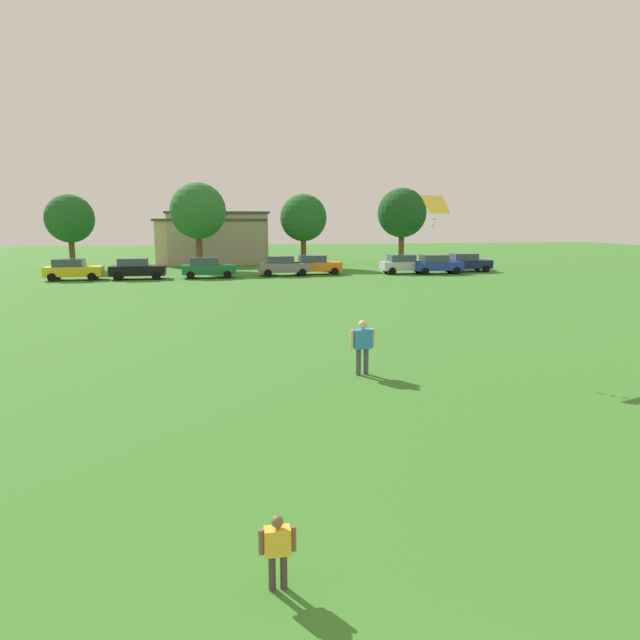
% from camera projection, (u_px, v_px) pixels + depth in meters
% --- Properties ---
extents(ground_plane, '(160.00, 160.00, 0.00)m').
position_uv_depth(ground_plane, '(227.00, 303.00, 32.46)').
color(ground_plane, '#387528').
extents(child_kite_flyer, '(0.48, 0.19, 1.01)m').
position_uv_depth(child_kite_flyer, '(278.00, 546.00, 7.21)').
color(child_kite_flyer, '#3F3833').
rests_on(child_kite_flyer, ground).
extents(adult_bystander, '(0.80, 0.38, 1.69)m').
position_uv_depth(adult_bystander, '(362.00, 343.00, 17.30)').
color(adult_bystander, '#4C4C51').
rests_on(adult_bystander, ground).
extents(kite, '(1.01, 0.71, 1.03)m').
position_uv_depth(kite, '(436.00, 207.00, 18.93)').
color(kite, yellow).
extents(parked_car_yellow_0, '(4.30, 2.02, 1.68)m').
position_uv_depth(parked_car_yellow_0, '(73.00, 269.00, 44.96)').
color(parked_car_yellow_0, yellow).
rests_on(parked_car_yellow_0, ground).
extents(parked_car_black_1, '(4.30, 2.02, 1.68)m').
position_uv_depth(parked_car_black_1, '(137.00, 269.00, 45.66)').
color(parked_car_black_1, black).
rests_on(parked_car_black_1, ground).
extents(parked_car_green_2, '(4.30, 2.02, 1.68)m').
position_uv_depth(parked_car_green_2, '(208.00, 267.00, 46.71)').
color(parked_car_green_2, '#196B38').
rests_on(parked_car_green_2, ground).
extents(parked_car_gray_3, '(4.30, 2.02, 1.68)m').
position_uv_depth(parked_car_gray_3, '(283.00, 266.00, 48.62)').
color(parked_car_gray_3, slate).
rests_on(parked_car_gray_3, ground).
extents(parked_car_orange_4, '(4.30, 2.02, 1.68)m').
position_uv_depth(parked_car_orange_4, '(315.00, 265.00, 49.71)').
color(parked_car_orange_4, orange).
rests_on(parked_car_orange_4, ground).
extents(parked_car_silver_5, '(4.30, 2.02, 1.68)m').
position_uv_depth(parked_car_silver_5, '(404.00, 264.00, 50.44)').
color(parked_car_silver_5, silver).
rests_on(parked_car_silver_5, ground).
extents(parked_car_blue_6, '(4.30, 2.02, 1.68)m').
position_uv_depth(parked_car_blue_6, '(436.00, 264.00, 50.32)').
color(parked_car_blue_6, '#1E38AD').
rests_on(parked_car_blue_6, ground).
extents(parked_car_navy_7, '(4.30, 2.02, 1.68)m').
position_uv_depth(parked_car_navy_7, '(466.00, 262.00, 52.31)').
color(parked_car_navy_7, '#141E4C').
rests_on(parked_car_navy_7, ground).
extents(tree_far_left, '(4.57, 4.57, 7.13)m').
position_uv_depth(tree_far_left, '(70.00, 219.00, 54.19)').
color(tree_far_left, brown).
rests_on(tree_far_left, ground).
extents(tree_left, '(5.26, 5.26, 8.20)m').
position_uv_depth(tree_left, '(198.00, 211.00, 53.66)').
color(tree_left, brown).
rests_on(tree_left, ground).
extents(tree_right, '(4.66, 4.66, 7.26)m').
position_uv_depth(tree_right, '(303.00, 218.00, 56.63)').
color(tree_right, brown).
rests_on(tree_right, ground).
extents(tree_far_right, '(5.15, 5.15, 8.03)m').
position_uv_depth(tree_far_right, '(402.00, 213.00, 59.81)').
color(tree_far_right, brown).
rests_on(tree_far_right, ground).
extents(house_left, '(11.85, 7.66, 4.85)m').
position_uv_depth(house_left, '(211.00, 241.00, 63.03)').
color(house_left, beige).
rests_on(house_left, ground).
extents(house_right, '(10.89, 7.75, 5.61)m').
position_uv_depth(house_right, '(218.00, 237.00, 63.10)').
color(house_right, tan).
rests_on(house_right, ground).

